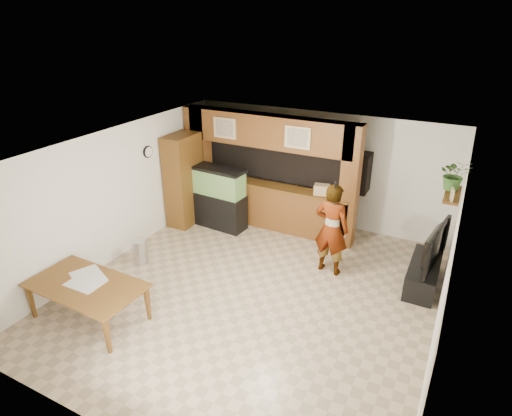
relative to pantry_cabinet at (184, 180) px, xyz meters
The scene contains 21 objects.
floor 3.40m from the pantry_cabinet, 33.37° to the right, with size 6.50×6.50×0.00m, color tan.
ceiling 3.58m from the pantry_cabinet, 33.37° to the right, with size 6.50×6.50×0.00m, color white.
wall_back 3.08m from the pantry_cabinet, 28.59° to the left, with size 6.00×6.00×0.00m, color white.
wall_left 1.82m from the pantry_cabinet, 99.58° to the right, with size 6.50×6.50×0.00m, color white.
wall_right 5.98m from the pantry_cabinet, 17.33° to the right, with size 6.50×6.50×0.00m, color white.
partition 1.97m from the pantry_cabinet, 26.11° to the left, with size 4.20×0.99×2.60m.
wall_clock 1.18m from the pantry_cabinet, 108.85° to the right, with size 0.05×0.25×0.25m.
wall_shelf 5.59m from the pantry_cabinet, ahead, with size 0.25×0.90×0.04m, color brown.
pantry_cabinet is the anchor object (origin of this frame).
trash_can 2.10m from the pantry_cabinet, 81.85° to the right, with size 0.27×0.27×0.50m, color #B2B2B7.
aquarium 0.90m from the pantry_cabinet, 12.05° to the left, with size 1.29×0.48×1.42m.
tv_stand 5.42m from the pantry_cabinet, ahead, with size 0.50×1.36×0.45m, color black.
television 5.36m from the pantry_cabinet, ahead, with size 1.30×0.17×0.75m, color black.
photo_frame 5.61m from the pantry_cabinet, ahead, with size 0.03×0.16×0.21m, color tan.
potted_plant 5.61m from the pantry_cabinet, ahead, with size 0.50×0.43×0.56m, color #386628.
person 3.72m from the pantry_cabinet, ahead, with size 0.66×0.43×1.80m, color #8B6B4C.
microphone 3.87m from the pantry_cabinet, 10.02° to the right, with size 0.03×0.03×0.15m, color black.
dining_table 3.78m from the pantry_cabinet, 79.08° to the right, with size 1.87×1.04×0.66m, color brown.
newspaper_a 3.51m from the pantry_cabinet, 80.46° to the right, with size 0.61×0.44×0.01m, color silver.
newspaper_b 3.67m from the pantry_cabinet, 79.40° to the right, with size 0.56×0.41×0.01m, color silver.
counter_box 3.14m from the pantry_cabinet, 12.36° to the left, with size 0.32×0.21×0.21m, color tan.
Camera 1 is at (2.93, -5.58, 4.54)m, focal length 30.00 mm.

